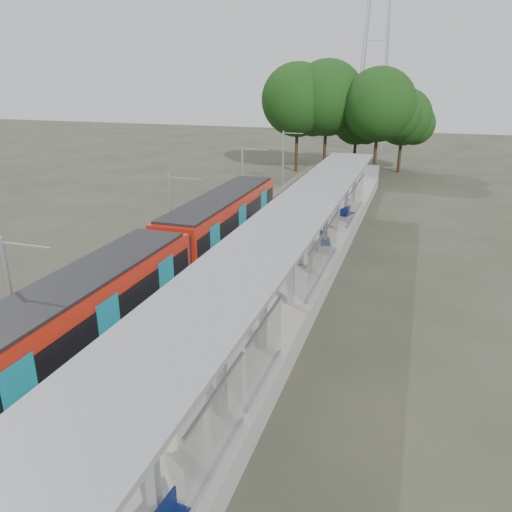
% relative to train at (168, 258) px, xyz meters
% --- Properties ---
extents(trackbed, '(3.00, 70.00, 0.24)m').
position_rel_train_xyz_m(trackbed, '(-0.00, 4.92, -1.93)').
color(trackbed, '#59544C').
rests_on(trackbed, ground).
extents(platform, '(6.00, 50.00, 1.00)m').
position_rel_train_xyz_m(platform, '(4.50, 4.92, -1.55)').
color(platform, gray).
rests_on(platform, ground).
extents(tactile_strip, '(0.60, 50.00, 0.02)m').
position_rel_train_xyz_m(tactile_strip, '(1.95, 4.92, -1.04)').
color(tactile_strip, gold).
rests_on(tactile_strip, platform).
extents(end_fence, '(6.00, 0.10, 1.20)m').
position_rel_train_xyz_m(end_fence, '(4.50, 29.87, -0.45)').
color(end_fence, '#9EA0A5').
rests_on(end_fence, platform).
extents(train, '(2.74, 27.60, 3.62)m').
position_rel_train_xyz_m(train, '(0.00, 0.00, 0.00)').
color(train, black).
rests_on(train, ground).
extents(canopy, '(3.27, 38.00, 3.66)m').
position_rel_train_xyz_m(canopy, '(6.11, 1.11, 2.15)').
color(canopy, '#9EA0A5').
rests_on(canopy, platform).
extents(pylon, '(8.00, 4.00, 38.00)m').
position_rel_train_xyz_m(pylon, '(3.50, 57.92, 16.95)').
color(pylon, '#9EA0A5').
rests_on(pylon, ground).
extents(tree_cluster, '(18.50, 11.90, 12.30)m').
position_rel_train_xyz_m(tree_cluster, '(2.51, 36.96, 5.45)').
color(tree_cluster, '#382316').
rests_on(tree_cluster, ground).
extents(catenary_masts, '(2.08, 48.16, 5.40)m').
position_rel_train_xyz_m(catenary_masts, '(-1.72, 3.92, 0.86)').
color(catenary_masts, '#9EA0A5').
rests_on(catenary_masts, ground).
extents(bench_mid, '(0.97, 1.78, 1.17)m').
position_rel_train_xyz_m(bench_mid, '(6.43, 6.71, -0.44)').
color(bench_mid, '#0F1C4E').
rests_on(bench_mid, platform).
extents(bench_far, '(0.88, 1.40, 0.92)m').
position_rel_train_xyz_m(bench_far, '(6.79, 13.39, -0.57)').
color(bench_far, '#0F1C4E').
rests_on(bench_far, platform).
extents(info_pillar_near, '(0.42, 0.42, 1.84)m').
position_rel_train_xyz_m(info_pillar_near, '(5.68, -10.81, -0.25)').
color(info_pillar_near, beige).
rests_on(info_pillar_near, platform).
extents(info_pillar_far, '(0.41, 0.41, 1.82)m').
position_rel_train_xyz_m(info_pillar_far, '(5.06, 12.08, -0.26)').
color(info_pillar_far, beige).
rests_on(info_pillar_far, platform).
extents(litter_bin, '(0.62, 0.62, 1.00)m').
position_rel_train_xyz_m(litter_bin, '(5.70, 3.98, -0.55)').
color(litter_bin, '#9EA0A5').
rests_on(litter_bin, platform).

